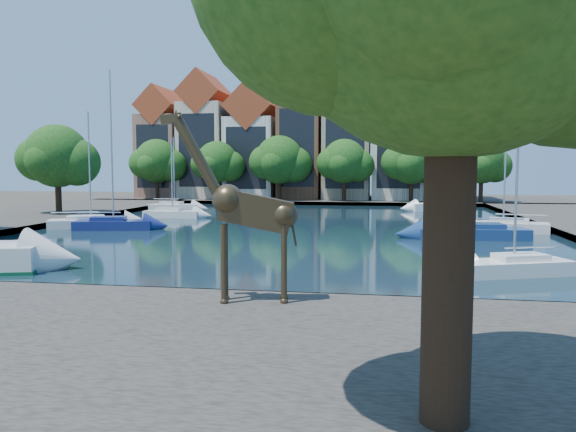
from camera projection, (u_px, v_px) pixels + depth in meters
name	position (u px, v px, depth m)	size (l,w,h in m)	color
ground	(189.00, 302.00, 19.17)	(160.00, 160.00, 0.00)	#38332B
water_basin	(295.00, 227.00, 42.75)	(38.00, 50.00, 0.08)	black
near_quay	(80.00, 367.00, 12.26)	(50.00, 14.00, 0.50)	#47433D
far_quay	(331.00, 200.00, 74.18)	(60.00, 16.00, 0.50)	#47433D
townhouse_west_end	(165.00, 147.00, 77.30)	(5.44, 9.18, 14.93)	#926350
townhouse_west_mid	(207.00, 140.00, 76.24)	(5.94, 9.18, 16.79)	beige
townhouse_west_inner	(254.00, 147.00, 75.26)	(6.43, 9.18, 15.15)	silver
townhouse_center	(302.00, 138.00, 74.11)	(5.44, 9.18, 16.93)	brown
townhouse_east_inner	(347.00, 143.00, 73.19)	(5.94, 9.18, 15.79)	tan
townhouse_east_mid	(398.00, 140.00, 72.10)	(6.43, 9.18, 16.65)	beige
townhouse_east_end	(450.00, 147.00, 71.12)	(5.44, 9.18, 14.43)	brown
far_tree_far_west	(158.00, 162.00, 71.91)	(7.28, 5.60, 7.68)	#332114
far_tree_west	(218.00, 163.00, 70.61)	(6.76, 5.20, 7.36)	#332114
far_tree_mid_west	(280.00, 161.00, 69.29)	(7.80, 6.00, 8.00)	#332114
far_tree_mid_east	(345.00, 163.00, 68.00)	(7.02, 5.40, 7.52)	#332114
far_tree_east	(412.00, 162.00, 66.69)	(7.54, 5.80, 7.84)	#332114
far_tree_far_east	(482.00, 163.00, 65.40)	(6.76, 5.20, 7.36)	#332114
side_tree_left_far	(58.00, 158.00, 49.78)	(7.28, 5.60, 7.88)	#332114
giraffe_statue	(245.00, 210.00, 16.95)	(4.00, 1.14, 5.72)	#3B2F1D
sailboat_left_b	(114.00, 222.00, 40.62)	(5.77, 3.18, 11.40)	navy
sailboat_left_c	(91.00, 221.00, 42.07)	(6.30, 4.40, 8.61)	silver
sailboat_left_d	(173.00, 212.00, 50.32)	(5.04, 1.87, 7.06)	silver
sailboat_left_e	(175.00, 206.00, 59.05)	(5.22, 2.00, 7.65)	silver
sailboat_right_a	(514.00, 263.00, 23.54)	(5.10, 3.30, 9.13)	silver
sailboat_right_b	(472.00, 230.00, 35.50)	(6.90, 2.91, 9.54)	navy
sailboat_right_c	(503.00, 224.00, 39.54)	(6.26, 3.35, 9.28)	beige
sailboat_right_d	(435.00, 205.00, 58.27)	(5.72, 3.90, 8.78)	white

